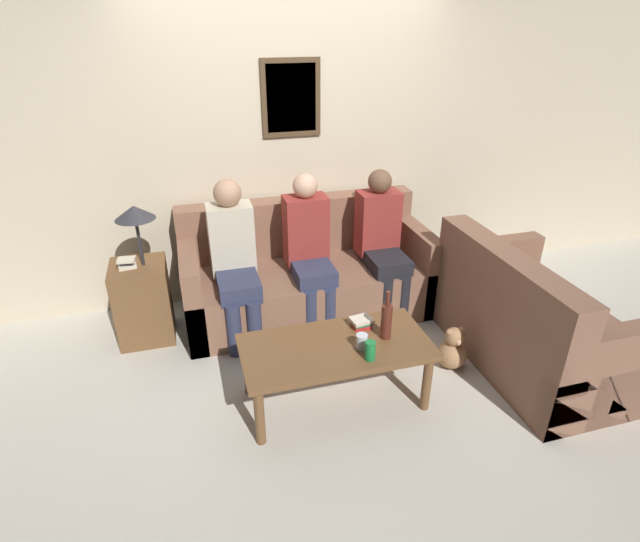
% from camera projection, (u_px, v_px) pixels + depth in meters
% --- Properties ---
extents(ground_plane, '(16.00, 16.00, 0.00)m').
position_uv_depth(ground_plane, '(324.00, 341.00, 3.93)').
color(ground_plane, beige).
extents(wall_back, '(9.00, 0.08, 2.60)m').
position_uv_depth(wall_back, '(291.00, 147.00, 4.18)').
color(wall_back, beige).
rests_on(wall_back, ground_plane).
extents(couch_main, '(2.04, 0.88, 0.91)m').
position_uv_depth(couch_main, '(306.00, 276.00, 4.24)').
color(couch_main, brown).
rests_on(couch_main, ground_plane).
extents(couch_side, '(0.88, 1.46, 0.91)m').
position_uv_depth(couch_side, '(531.00, 325.00, 3.56)').
color(couch_side, brown).
rests_on(couch_side, ground_plane).
extents(coffee_table, '(1.19, 0.58, 0.45)m').
position_uv_depth(coffee_table, '(336.00, 352.00, 3.15)').
color(coffee_table, brown).
rests_on(coffee_table, ground_plane).
extents(side_table_with_lamp, '(0.41, 0.41, 1.09)m').
position_uv_depth(side_table_with_lamp, '(143.00, 295.00, 3.83)').
color(side_table_with_lamp, brown).
rests_on(side_table_with_lamp, ground_plane).
extents(wine_bottle, '(0.07, 0.07, 0.34)m').
position_uv_depth(wine_bottle, '(386.00, 320.00, 3.14)').
color(wine_bottle, '#562319').
rests_on(wine_bottle, coffee_table).
extents(drinking_glass, '(0.07, 0.07, 0.10)m').
position_uv_depth(drinking_glass, '(362.00, 341.00, 3.07)').
color(drinking_glass, silver).
rests_on(drinking_glass, coffee_table).
extents(book_stack, '(0.15, 0.13, 0.06)m').
position_uv_depth(book_stack, '(361.00, 322.00, 3.29)').
color(book_stack, red).
rests_on(book_stack, coffee_table).
extents(soda_can, '(0.07, 0.07, 0.12)m').
position_uv_depth(soda_can, '(370.00, 351.00, 2.97)').
color(soda_can, '#197A38').
rests_on(soda_can, coffee_table).
extents(person_left, '(0.34, 0.61, 1.23)m').
position_uv_depth(person_left, '(234.00, 256.00, 3.79)').
color(person_left, '#2D334C').
rests_on(person_left, ground_plane).
extents(person_middle, '(0.34, 0.57, 1.22)m').
position_uv_depth(person_middle, '(309.00, 247.00, 3.95)').
color(person_middle, '#2D334C').
rests_on(person_middle, ground_plane).
extents(person_right, '(0.34, 0.60, 1.19)m').
position_uv_depth(person_right, '(382.00, 239.00, 4.12)').
color(person_right, black).
rests_on(person_right, ground_plane).
extents(teddy_bear, '(0.21, 0.21, 0.33)m').
position_uv_depth(teddy_bear, '(453.00, 350.00, 3.58)').
color(teddy_bear, '#A87A51').
rests_on(teddy_bear, ground_plane).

